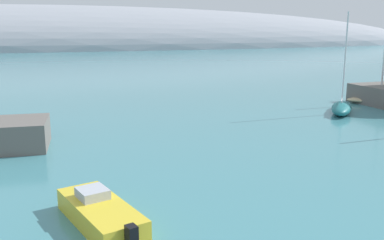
{
  "coord_description": "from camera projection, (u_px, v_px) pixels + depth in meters",
  "views": [
    {
      "loc": [
        -12.28,
        2.59,
        7.92
      ],
      "look_at": [
        -3.5,
        29.59,
        1.83
      ],
      "focal_mm": 40.33,
      "sensor_mm": 36.0,
      "label": 1
    }
  ],
  "objects": [
    {
      "name": "distant_ridge",
      "position": [
        48.0,
        48.0,
        170.62
      ],
      "size": [
        357.75,
        65.53,
        33.3
      ],
      "primitive_type": "ellipsoid",
      "color": "#999EA8",
      "rests_on": "ground"
    },
    {
      "name": "motorboat_yellow_outer",
      "position": [
        100.0,
        213.0,
        17.64
      ],
      "size": [
        3.29,
        5.78,
        1.3
      ],
      "rotation": [
        0.0,
        0.0,
        1.85
      ],
      "color": "yellow",
      "rests_on": "water"
    },
    {
      "name": "sailboat_sand_outer_mooring",
      "position": [
        380.0,
        99.0,
        45.84
      ],
      "size": [
        7.19,
        5.15,
        8.53
      ],
      "rotation": [
        0.0,
        0.0,
        5.82
      ],
      "color": "#C6B284",
      "rests_on": "water"
    },
    {
      "name": "sailboat_teal_near_shore",
      "position": [
        341.0,
        107.0,
        40.38
      ],
      "size": [
        4.9,
        5.49,
        9.35
      ],
      "rotation": [
        0.0,
        0.0,
        0.89
      ],
      "color": "#1E6B70",
      "rests_on": "water"
    }
  ]
}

